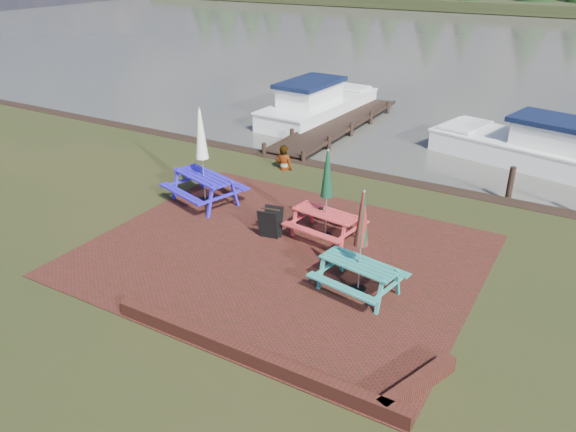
# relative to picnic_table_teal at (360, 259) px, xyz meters

# --- Properties ---
(ground) EXTENTS (120.00, 120.00, 0.00)m
(ground) POSITION_rel_picnic_table_teal_xyz_m (-2.24, -0.47, -0.82)
(ground) COLOR black
(ground) RESTS_ON ground
(paving) EXTENTS (9.00, 7.50, 0.02)m
(paving) POSITION_rel_picnic_table_teal_xyz_m (-2.24, 0.53, -0.81)
(paving) COLOR #3D1E13
(paving) RESTS_ON ground
(brick_wall) EXTENTS (6.21, 1.79, 0.30)m
(brick_wall) POSITION_rel_picnic_table_teal_xyz_m (-0.09, -2.89, -0.67)
(brick_wall) COLOR #4C1E16
(brick_wall) RESTS_ON ground
(water) EXTENTS (120.00, 60.00, 0.02)m
(water) POSITION_rel_picnic_table_teal_xyz_m (-2.24, 36.53, -0.82)
(water) COLOR #4A4940
(water) RESTS_ON ground
(picnic_table_teal) EXTENTS (1.91, 1.76, 2.33)m
(picnic_table_teal) POSITION_rel_picnic_table_teal_xyz_m (0.00, 0.00, 0.00)
(picnic_table_teal) COLOR teal
(picnic_table_teal) RESTS_ON ground
(picnic_table_red) EXTENTS (1.86, 1.70, 2.33)m
(picnic_table_red) POSITION_rel_picnic_table_teal_xyz_m (-1.73, 1.87, 0.00)
(picnic_table_red) COLOR red
(picnic_table_red) RESTS_ON ground
(picnic_table_blue) EXTENTS (2.43, 2.29, 2.77)m
(picnic_table_blue) POSITION_rel_picnic_table_teal_xyz_m (-5.71, 2.08, 0.15)
(picnic_table_blue) COLOR #291BD1
(picnic_table_blue) RESTS_ON ground
(chalkboard) EXTENTS (0.52, 0.56, 0.80)m
(chalkboard) POSITION_rel_picnic_table_teal_xyz_m (-2.93, 1.18, -0.40)
(chalkboard) COLOR black
(chalkboard) RESTS_ON ground
(jetty) EXTENTS (1.76, 9.08, 1.00)m
(jetty) POSITION_rel_picnic_table_teal_xyz_m (-5.74, 10.81, -0.70)
(jetty) COLOR black
(jetty) RESTS_ON ground
(boat_jetty) EXTENTS (2.76, 6.99, 1.99)m
(boat_jetty) POSITION_rel_picnic_table_teal_xyz_m (-7.30, 12.12, -0.42)
(boat_jetty) COLOR white
(boat_jetty) RESTS_ON ground
(boat_near) EXTENTS (7.36, 3.98, 1.89)m
(boat_near) POSITION_rel_picnic_table_teal_xyz_m (1.99, 10.80, -0.45)
(boat_near) COLOR white
(boat_near) RESTS_ON ground
(person) EXTENTS (0.65, 0.46, 1.67)m
(person) POSITION_rel_picnic_table_teal_xyz_m (-5.12, 5.53, 0.02)
(person) COLOR gray
(person) RESTS_ON ground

